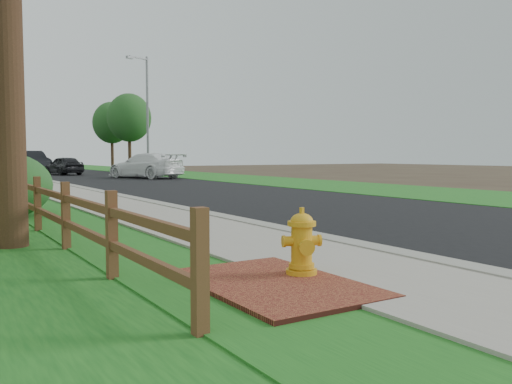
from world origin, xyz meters
TOP-DOWN VIEW (x-y plane):
  - ground at (0.00, 0.00)m, footprint 120.00×120.00m
  - road at (4.60, 35.00)m, footprint 8.00×90.00m
  - curb at (0.40, 35.00)m, footprint 0.40×90.00m
  - wet_gutter at (0.75, 35.00)m, footprint 0.50×90.00m
  - verge_far at (11.50, 35.00)m, footprint 6.00×90.00m
  - brick_patch at (-2.20, -1.00)m, footprint 1.60×2.40m
  - ranch_fence at (-3.60, 6.40)m, footprint 0.12×16.92m
  - fire_hydrant at (-1.70, -0.85)m, footprint 0.53×0.43m
  - white_suv at (6.62, 26.82)m, footprint 4.09×5.85m
  - dark_car_mid at (3.47, 35.23)m, footprint 2.32×4.24m
  - dark_car_far at (2.00, 40.37)m, footprint 2.47×5.61m
  - streetlight at (8.55, 31.84)m, footprint 1.88×0.92m
  - shrub_b at (-3.90, 7.98)m, footprint 2.36×2.36m
  - tree_mid_right at (9.00, 36.85)m, footprint 3.55×3.55m
  - tree_far_right at (9.00, 41.53)m, footprint 3.33×3.33m

SIDE VIEW (x-z plane):
  - ground at x=0.00m, z-range 0.00..0.00m
  - road at x=4.60m, z-range 0.00..0.02m
  - verge_far at x=11.50m, z-range 0.00..0.04m
  - wet_gutter at x=0.75m, z-range 0.02..0.02m
  - brick_patch at x=-2.20m, z-range 0.00..0.11m
  - curb at x=0.40m, z-range 0.00..0.12m
  - fire_hydrant at x=-1.70m, z-range 0.07..0.87m
  - ranch_fence at x=-3.60m, z-range 0.07..1.17m
  - dark_car_mid at x=3.47m, z-range 0.02..1.39m
  - shrub_b at x=-3.90m, z-range 0.00..1.59m
  - white_suv at x=6.62m, z-range 0.02..1.59m
  - dark_car_far at x=2.00m, z-range 0.02..1.81m
  - tree_far_right at x=9.00m, z-range 1.22..7.36m
  - tree_mid_right at x=9.00m, z-range 1.25..7.68m
  - streetlight at x=8.55m, z-range 0.57..9.14m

